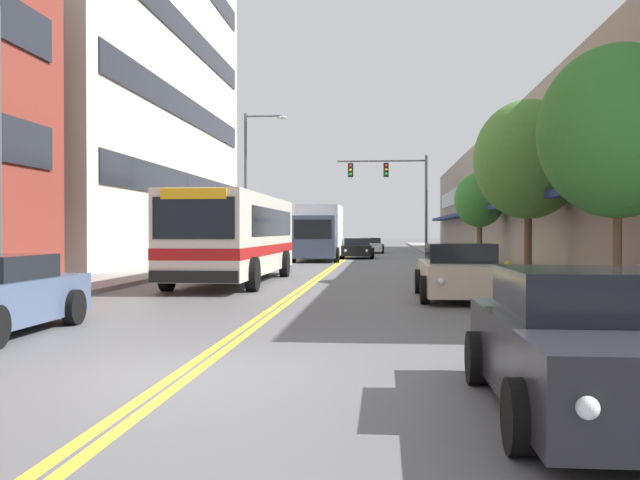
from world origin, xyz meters
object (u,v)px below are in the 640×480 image
car_black_moving_lead (357,249)px  street_tree_right_far (480,200)px  street_tree_right_near (618,131)px  traffic_signal_mast (396,185)px  street_tree_right_mid (528,160)px  city_bus (236,234)px  car_champagne_parked_right_mid (460,273)px  car_charcoal_parked_right_foreground (590,347)px  box_truck (319,232)px  street_lamp_left_far (251,174)px  car_dark_grey_parked_left_far (245,254)px  fire_hydrant (508,274)px  street_lamp_left_near (12,66)px  car_silver_moving_second (370,246)px

car_black_moving_lead → street_tree_right_far: bearing=-51.0°
street_tree_right_near → traffic_signal_mast: bearing=96.4°
street_tree_right_near → street_tree_right_mid: size_ratio=0.86×
car_black_moving_lead → street_tree_right_mid: bearing=-72.3°
city_bus → car_champagne_parked_right_mid: bearing=-37.3°
car_charcoal_parked_right_foreground → street_tree_right_mid: street_tree_right_mid is taller
car_champagne_parked_right_mid → box_truck: bearing=104.0°
car_charcoal_parked_right_foreground → car_black_moving_lead: (-3.61, 38.27, -0.03)m
car_charcoal_parked_right_foreground → street_lamp_left_far: 33.98m
traffic_signal_mast → street_tree_right_far: (4.08, -10.21, -1.46)m
box_truck → street_lamp_left_far: (-3.60, -2.39, 3.27)m
street_tree_right_mid → car_dark_grey_parked_left_far: bearing=141.6°
box_truck → street_tree_right_far: bearing=-28.0°
street_tree_right_near → fire_hydrant: size_ratio=6.89×
street_lamp_left_far → car_charcoal_parked_right_foreground: bearing=-73.9°
traffic_signal_mast → street_tree_right_mid: traffic_signal_mast is taller
street_lamp_left_far → street_tree_right_near: bearing=-64.6°
traffic_signal_mast → fire_hydrant: bearing=-84.1°
car_charcoal_parked_right_foreground → car_dark_grey_parked_left_far: bearing=107.7°
fire_hydrant → street_tree_right_near: bearing=-81.3°
car_champagne_parked_right_mid → traffic_signal_mast: (-1.16, 28.74, 4.12)m
car_champagne_parked_right_mid → car_black_moving_lead: bearing=97.8°
car_charcoal_parked_right_foreground → box_truck: size_ratio=0.58×
street_tree_right_near → fire_hydrant: street_tree_right_near is taller
city_bus → fire_hydrant: 9.17m
box_truck → street_tree_right_mid: bearing=-63.0°
street_lamp_left_far → car_black_moving_lead: bearing=45.8°
car_charcoal_parked_right_foreground → street_lamp_left_near: size_ratio=0.50×
city_bus → car_dark_grey_parked_left_far: size_ratio=2.46×
traffic_signal_mast → street_tree_right_mid: bearing=-79.8°
car_charcoal_parked_right_foreground → street_tree_right_near: street_tree_right_near is taller
car_silver_moving_second → street_tree_right_mid: street_tree_right_mid is taller
car_champagne_parked_right_mid → street_lamp_left_far: street_lamp_left_far is taller
traffic_signal_mast → fire_hydrant: traffic_signal_mast is taller
traffic_signal_mast → street_lamp_left_near: 34.68m
city_bus → box_truck: bearing=86.1°
street_tree_right_mid → fire_hydrant: size_ratio=7.98×
street_lamp_left_near → street_tree_right_near: bearing=3.2°
fire_hydrant → car_dark_grey_parked_left_far: bearing=127.9°
car_dark_grey_parked_left_far → fire_hydrant: bearing=-52.1°
street_tree_right_near → car_champagne_parked_right_mid: bearing=120.7°
city_bus → car_dark_grey_parked_left_far: (-1.68, 10.01, -1.04)m
car_silver_moving_second → box_truck: 15.05m
car_silver_moving_second → street_lamp_left_near: 43.56m
car_black_moving_lead → car_charcoal_parked_right_foreground: bearing=-84.6°
street_tree_right_far → fire_hydrant: (-1.36, -16.36, -2.81)m
street_lamp_left_near → street_lamp_left_far: size_ratio=1.03×
street_lamp_left_far → fire_hydrant: bearing=-59.5°
car_charcoal_parked_right_foreground → street_lamp_left_far: size_ratio=0.52×
car_dark_grey_parked_left_far → street_tree_right_near: (11.21, -19.62, 3.06)m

